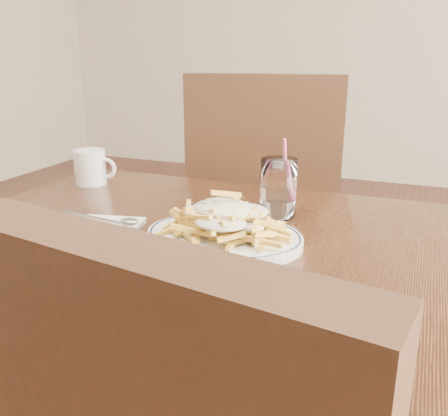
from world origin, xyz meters
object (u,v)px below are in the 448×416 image
at_px(table, 222,272).
at_px(fries_plate, 224,237).
at_px(water_glass, 278,191).
at_px(loaded_fries, 224,214).
at_px(coffee_mug, 91,167).
at_px(chair_far, 265,208).

distance_m(table, fries_plate, 0.09).
distance_m(fries_plate, water_glass, 0.21).
relative_size(loaded_fries, coffee_mug, 1.92).
relative_size(chair_far, fries_plate, 2.76).
height_order(chair_far, fries_plate, chair_far).
xyz_separation_m(loaded_fries, water_glass, (0.05, 0.19, -0.00)).
relative_size(water_glass, coffee_mug, 1.47).
bearing_deg(coffee_mug, water_glass, -7.13).
distance_m(chair_far, water_glass, 0.60).
bearing_deg(coffee_mug, chair_far, 51.30).
height_order(table, loaded_fries, loaded_fries).
xyz_separation_m(fries_plate, loaded_fries, (0.00, 0.00, 0.05)).
distance_m(fries_plate, coffee_mug, 0.57).
xyz_separation_m(table, fries_plate, (0.01, -0.03, 0.09)).
height_order(chair_far, loaded_fries, chair_far).
bearing_deg(water_glass, coffee_mug, 172.87).
bearing_deg(fries_plate, coffee_mug, 152.32).
distance_m(table, water_glass, 0.23).
relative_size(chair_far, water_glass, 5.87).
xyz_separation_m(water_glass, coffee_mug, (-0.55, 0.07, -0.01)).
height_order(table, fries_plate, fries_plate).
bearing_deg(fries_plate, loaded_fries, 63.43).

